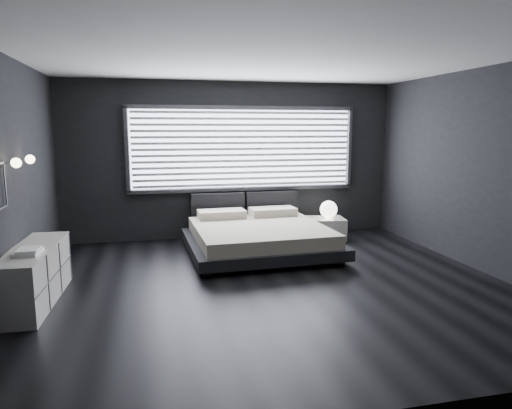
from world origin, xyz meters
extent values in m
plane|color=black|center=(0.00, 0.00, 0.00)|extent=(6.00, 6.00, 0.00)
plane|color=silver|center=(0.00, 0.00, 2.80)|extent=(6.00, 6.00, 0.00)
cube|color=black|center=(0.00, 2.75, 1.40)|extent=(6.00, 0.04, 2.80)
cube|color=black|center=(0.00, -2.75, 1.40)|extent=(6.00, 0.04, 2.80)
cube|color=black|center=(-3.00, 0.00, 1.40)|extent=(0.04, 5.50, 2.80)
cube|color=black|center=(3.00, 0.00, 1.40)|extent=(0.04, 5.50, 2.80)
cube|color=white|center=(0.20, 2.73, 1.61)|extent=(4.00, 0.02, 1.38)
cube|color=#47474C|center=(-1.84, 2.70, 1.61)|extent=(0.06, 0.08, 1.48)
cube|color=#47474C|center=(2.24, 2.70, 1.61)|extent=(0.06, 0.08, 1.48)
cube|color=#47474C|center=(0.20, 2.70, 2.34)|extent=(4.14, 0.08, 0.06)
cube|color=#47474C|center=(0.20, 2.70, 0.88)|extent=(4.14, 0.08, 0.06)
cube|color=silver|center=(0.20, 2.67, 1.61)|extent=(3.94, 0.03, 1.32)
cube|color=black|center=(-0.30, 2.64, 0.57)|extent=(0.96, 0.16, 0.52)
cube|color=black|center=(0.70, 2.64, 0.57)|extent=(0.96, 0.16, 0.52)
cylinder|color=silver|center=(-2.95, 0.05, 1.60)|extent=(0.10, 0.02, 0.02)
sphere|color=#FFE5B7|center=(-2.88, 0.05, 1.60)|extent=(0.11, 0.11, 0.11)
cylinder|color=silver|center=(-2.95, 0.65, 1.60)|extent=(0.10, 0.02, 0.02)
sphere|color=#FFE5B7|center=(-2.88, 0.65, 1.60)|extent=(0.11, 0.11, 0.11)
cube|color=#47474C|center=(-2.98, -0.30, 1.15)|extent=(0.01, 0.46, 0.02)
cube|color=#47474C|center=(-2.98, -0.07, 1.38)|extent=(0.01, 0.02, 0.46)
cube|color=black|center=(-0.74, 0.56, 0.04)|extent=(0.13, 0.13, 0.08)
cube|color=black|center=(1.21, 0.64, 0.04)|extent=(0.13, 0.13, 0.08)
cube|color=black|center=(-0.81, 2.30, 0.04)|extent=(0.13, 0.13, 0.08)
cube|color=black|center=(1.14, 2.38, 0.04)|extent=(0.13, 0.13, 0.08)
cube|color=black|center=(0.20, 1.47, 0.16)|extent=(2.34, 2.24, 0.16)
cube|color=#B4AB93|center=(0.20, 1.47, 0.35)|extent=(2.09, 2.09, 0.20)
cube|color=beige|center=(-0.29, 2.25, 0.52)|extent=(0.82, 0.46, 0.13)
cube|color=beige|center=(0.63, 2.29, 0.52)|extent=(0.82, 0.46, 0.13)
cube|color=silver|center=(1.61, 2.19, 0.19)|extent=(0.71, 0.62, 0.38)
sphere|color=white|center=(1.65, 2.19, 0.53)|extent=(0.31, 0.31, 0.31)
cube|color=silver|center=(-2.78, 0.02, 0.32)|extent=(0.52, 1.63, 0.64)
cube|color=#47474C|center=(-2.55, 0.01, 0.32)|extent=(0.08, 1.59, 0.62)
cube|color=white|center=(-2.76, -0.25, 0.66)|extent=(0.26, 0.33, 0.04)
cube|color=white|center=(-2.75, -0.27, 0.69)|extent=(0.21, 0.28, 0.03)
camera|label=1|loc=(-1.43, -5.41, 1.97)|focal=32.00mm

